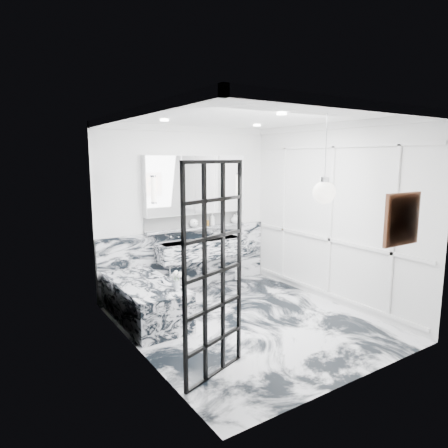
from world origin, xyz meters
TOP-DOWN VIEW (x-y plane):
  - floor at (0.00, 0.00)m, footprint 3.60×3.60m
  - ceiling at (0.00, 0.00)m, footprint 3.60×3.60m
  - wall_back at (0.00, 1.80)m, footprint 3.60×0.00m
  - wall_front at (0.00, -1.80)m, footprint 3.60×0.00m
  - wall_left at (-1.60, 0.00)m, footprint 0.00×3.60m
  - wall_right at (1.60, 0.00)m, footprint 0.00×3.60m
  - marble_clad_back at (0.00, 1.78)m, footprint 3.18×0.05m
  - marble_clad_left at (-1.59, 0.00)m, footprint 0.02×3.56m
  - panel_molding at (1.58, 0.00)m, footprint 0.03×3.40m
  - soap_bottle_a at (0.46, 1.71)m, footprint 0.11×0.11m
  - soap_bottle_b at (0.98, 1.71)m, footprint 0.09×0.09m
  - soap_bottle_c at (0.93, 1.71)m, footprint 0.13×0.13m
  - face_pot at (0.08, 1.71)m, footprint 0.15×0.15m
  - amber_bottle at (0.37, 1.71)m, footprint 0.04×0.04m
  - flower_vase at (-0.92, 0.37)m, footprint 0.08×0.08m
  - crittall_door at (-1.12, -0.91)m, footprint 0.84×0.33m
  - artwork at (0.72, -1.76)m, footprint 0.47×0.05m
  - pendant_light at (0.13, -1.18)m, footprint 0.25×0.25m
  - trough_sink at (0.15, 1.55)m, footprint 1.60×0.45m
  - ledge at (0.15, 1.72)m, footprint 1.90×0.14m
  - subway_tile at (0.15, 1.78)m, footprint 1.90×0.03m
  - mirror_cabinet at (0.15, 1.73)m, footprint 1.90×0.16m
  - sconce_left at (-0.67, 1.63)m, footprint 0.07×0.07m
  - sconce_right at (0.97, 1.63)m, footprint 0.07×0.07m
  - bathtub at (-1.18, 0.90)m, footprint 0.75×1.65m

SIDE VIEW (x-z plane):
  - floor at x=0.00m, z-range 0.00..0.00m
  - bathtub at x=-1.18m, z-range 0.00..0.55m
  - marble_clad_back at x=0.00m, z-range 0.00..1.05m
  - flower_vase at x=-0.92m, z-range 0.55..0.67m
  - trough_sink at x=0.15m, z-range 0.58..0.88m
  - ledge at x=0.15m, z-range 1.05..1.09m
  - crittall_door at x=-1.12m, z-range 0.00..2.24m
  - amber_bottle at x=0.37m, z-range 1.09..1.19m
  - face_pot at x=0.08m, z-range 1.09..1.24m
  - soap_bottle_c at x=0.93m, z-range 1.09..1.25m
  - soap_bottle_b at x=0.98m, z-range 1.09..1.27m
  - soap_bottle_a at x=0.46m, z-range 1.09..1.31m
  - subway_tile at x=0.15m, z-range 1.09..1.32m
  - panel_molding at x=1.58m, z-range 0.15..2.45m
  - marble_clad_left at x=-1.59m, z-range 0.00..2.68m
  - wall_back at x=0.00m, z-range -0.40..3.20m
  - wall_front at x=0.00m, z-range -0.40..3.20m
  - wall_left at x=-1.60m, z-range -0.40..3.20m
  - wall_right at x=1.60m, z-range -0.40..3.20m
  - artwork at x=0.72m, z-range 1.39..1.86m
  - sconce_left at x=-0.67m, z-range 1.58..1.98m
  - sconce_right at x=0.97m, z-range 1.58..1.98m
  - mirror_cabinet at x=0.15m, z-range 1.32..2.32m
  - pendant_light at x=0.13m, z-range 1.77..2.02m
  - ceiling at x=0.00m, z-range 2.80..2.80m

